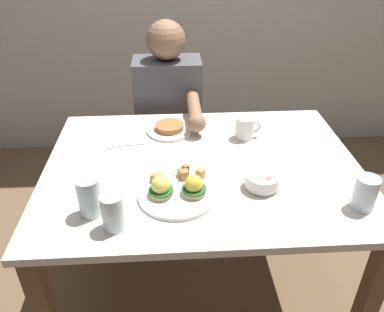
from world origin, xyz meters
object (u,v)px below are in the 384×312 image
at_px(dining_table, 202,187).
at_px(water_glass_extra, 90,199).
at_px(side_plate, 170,129).
at_px(eggs_benedict_plate, 177,190).
at_px(fork, 123,145).
at_px(coffee_mug, 245,127).
at_px(fruit_bowl, 262,181).
at_px(diner_person, 169,117).
at_px(water_glass_near, 365,195).
at_px(water_glass_far, 113,213).

distance_m(dining_table, water_glass_extra, 0.49).
bearing_deg(side_plate, eggs_benedict_plate, -87.61).
height_order(fork, water_glass_extra, water_glass_extra).
bearing_deg(coffee_mug, water_glass_extra, -141.39).
bearing_deg(dining_table, fruit_bowl, -39.91).
bearing_deg(dining_table, eggs_benedict_plate, -119.10).
bearing_deg(diner_person, side_plate, -89.98).
distance_m(water_glass_near, water_glass_far, 0.80).
height_order(fruit_bowl, fork, fruit_bowl).
bearing_deg(fruit_bowl, water_glass_near, -22.19).
height_order(water_glass_far, side_plate, water_glass_far).
xyz_separation_m(coffee_mug, side_plate, (-0.32, 0.07, -0.04)).
relative_size(dining_table, diner_person, 1.05).
bearing_deg(fruit_bowl, fork, 147.74).
bearing_deg(fork, dining_table, -26.81).
relative_size(dining_table, water_glass_far, 10.05).
bearing_deg(fork, side_plate, 30.58).
distance_m(water_glass_near, water_glass_extra, 0.88).
xyz_separation_m(coffee_mug, water_glass_near, (0.30, -0.49, -0.00)).
height_order(dining_table, coffee_mug, coffee_mug).
bearing_deg(fruit_bowl, water_glass_far, -160.97).
distance_m(coffee_mug, side_plate, 0.33).
bearing_deg(coffee_mug, dining_table, -134.71).
height_order(dining_table, water_glass_far, water_glass_far).
xyz_separation_m(eggs_benedict_plate, water_glass_extra, (-0.27, -0.07, 0.03)).
xyz_separation_m(fork, side_plate, (0.19, 0.11, 0.01)).
xyz_separation_m(fruit_bowl, fork, (-0.51, 0.32, -0.03)).
xyz_separation_m(water_glass_near, diner_person, (-0.62, 0.89, -0.14)).
relative_size(eggs_benedict_plate, fruit_bowl, 2.25).
bearing_deg(coffee_mug, eggs_benedict_plate, -127.99).
distance_m(eggs_benedict_plate, water_glass_far, 0.25).
relative_size(coffee_mug, side_plate, 0.56).
bearing_deg(fruit_bowl, water_glass_extra, -170.26).
xyz_separation_m(fork, water_glass_extra, (-0.06, -0.42, 0.05)).
xyz_separation_m(fork, water_glass_near, (0.81, -0.45, 0.05)).
height_order(eggs_benedict_plate, coffee_mug, coffee_mug).
bearing_deg(water_glass_near, eggs_benedict_plate, 170.60).
xyz_separation_m(eggs_benedict_plate, coffee_mug, (0.30, 0.39, 0.03)).
xyz_separation_m(dining_table, fork, (-0.32, 0.16, 0.11)).
xyz_separation_m(fruit_bowl, coffee_mug, (0.00, 0.36, 0.02)).
distance_m(fork, water_glass_near, 0.93).
distance_m(water_glass_far, water_glass_extra, 0.11).
bearing_deg(diner_person, dining_table, -78.42).
xyz_separation_m(coffee_mug, fork, (-0.51, -0.04, -0.05)).
xyz_separation_m(fruit_bowl, diner_person, (-0.32, 0.76, -0.12)).
bearing_deg(coffee_mug, fork, -175.52).
bearing_deg(fork, coffee_mug, 4.48).
bearing_deg(coffee_mug, fruit_bowl, -90.70).
relative_size(fruit_bowl, coffee_mug, 1.08).
bearing_deg(dining_table, coffee_mug, 45.29).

